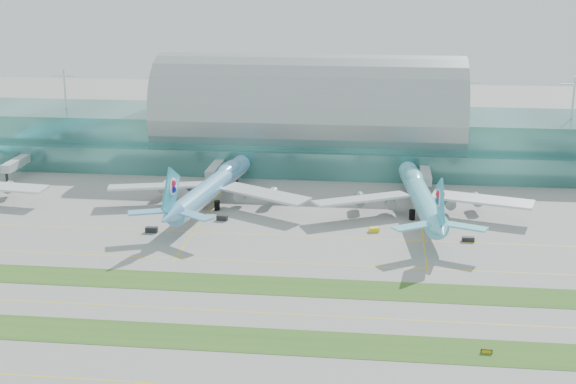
# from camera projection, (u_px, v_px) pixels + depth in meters

# --- Properties ---
(ground) EXTENTS (700.00, 700.00, 0.00)m
(ground) POSITION_uv_depth(u_px,v_px,m) (262.00, 288.00, 197.49)
(ground) COLOR gray
(ground) RESTS_ON ground
(terminal) EXTENTS (340.00, 69.10, 36.00)m
(terminal) POSITION_uv_depth(u_px,v_px,m) (310.00, 128.00, 316.43)
(terminal) COLOR #3D7A75
(terminal) RESTS_ON ground
(grass_strip_near) EXTENTS (420.00, 12.00, 0.08)m
(grass_strip_near) POSITION_uv_depth(u_px,v_px,m) (243.00, 340.00, 170.77)
(grass_strip_near) COLOR #2D591E
(grass_strip_near) RESTS_ON ground
(grass_strip_far) EXTENTS (420.00, 12.00, 0.08)m
(grass_strip_far) POSITION_uv_depth(u_px,v_px,m) (263.00, 285.00, 199.39)
(grass_strip_far) COLOR #2D591E
(grass_strip_far) RESTS_ON ground
(taxiline_b) EXTENTS (420.00, 0.35, 0.01)m
(taxiline_b) POSITION_uv_depth(u_px,v_px,m) (253.00, 312.00, 184.13)
(taxiline_b) COLOR yellow
(taxiline_b) RESTS_ON ground
(taxiline_c) EXTENTS (420.00, 0.35, 0.01)m
(taxiline_c) POSITION_uv_depth(u_px,v_px,m) (272.00, 262.00, 214.67)
(taxiline_c) COLOR yellow
(taxiline_c) RESTS_ON ground
(taxiline_d) EXTENTS (420.00, 0.35, 0.01)m
(taxiline_d) POSITION_uv_depth(u_px,v_px,m) (282.00, 235.00, 235.66)
(taxiline_d) COLOR yellow
(taxiline_d) RESTS_ON ground
(airliner_b) EXTENTS (68.88, 78.77, 21.70)m
(airliner_b) POSITION_uv_depth(u_px,v_px,m) (212.00, 186.00, 262.82)
(airliner_b) COLOR #64ACDC
(airliner_b) RESTS_ON ground
(airliner_c) EXTENTS (69.16, 78.89, 21.70)m
(airliner_c) POSITION_uv_depth(u_px,v_px,m) (421.00, 195.00, 252.72)
(airliner_c) COLOR #68D0E5
(airliner_c) RESTS_ON ground
(gse_c) EXTENTS (3.62, 1.89, 1.59)m
(gse_c) POSITION_uv_depth(u_px,v_px,m) (152.00, 230.00, 238.17)
(gse_c) COLOR black
(gse_c) RESTS_ON ground
(gse_d) EXTENTS (3.60, 2.15, 1.65)m
(gse_d) POSITION_uv_depth(u_px,v_px,m) (222.00, 218.00, 249.14)
(gse_d) COLOR black
(gse_d) RESTS_ON ground
(gse_e) EXTENTS (3.32, 2.59, 1.30)m
(gse_e) POSITION_uv_depth(u_px,v_px,m) (374.00, 230.00, 238.71)
(gse_e) COLOR yellow
(gse_e) RESTS_ON ground
(gse_f) EXTENTS (3.57, 1.62, 1.35)m
(gse_f) POSITION_uv_depth(u_px,v_px,m) (468.00, 239.00, 230.47)
(gse_f) COLOR black
(gse_f) RESTS_ON ground
(taxiway_sign_east) EXTENTS (2.37, 0.40, 1.00)m
(taxiway_sign_east) POSITION_uv_depth(u_px,v_px,m) (487.00, 352.00, 164.56)
(taxiway_sign_east) COLOR black
(taxiway_sign_east) RESTS_ON ground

